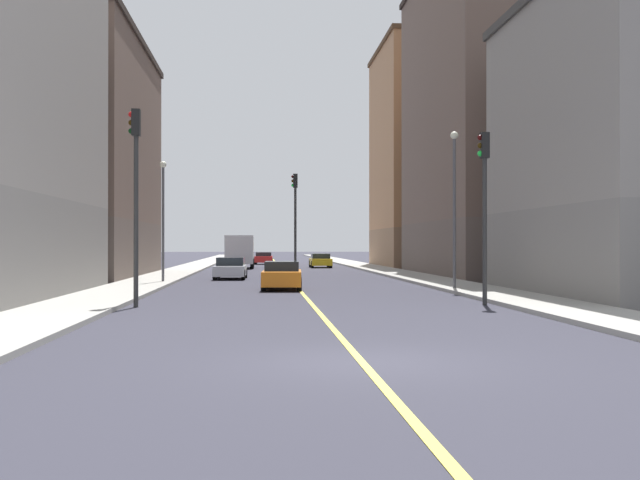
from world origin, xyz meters
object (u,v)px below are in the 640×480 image
street_lamp_left_near (454,193)px  car_orange (282,276)px  box_truck (240,251)px  building_left_far (437,157)px  building_right_midblock (57,158)px  car_silver (231,268)px  traffic_light_right_near (136,181)px  traffic_light_median_far (295,211)px  car_red (264,258)px  street_lamp_right_near (163,207)px  building_left_mid (506,119)px  traffic_light_left_near (484,193)px  car_yellow (320,261)px

street_lamp_left_near → car_orange: bearing=168.5°
car_orange → box_truck: (-2.80, 32.27, 0.91)m
building_left_far → box_truck: 20.67m
building_right_midblock → car_silver: bearing=-15.2°
building_right_midblock → traffic_light_right_near: 25.89m
traffic_light_median_far → street_lamp_left_near: size_ratio=0.94×
building_left_far → car_red: size_ratio=5.19×
building_left_far → car_silver: bearing=-127.4°
traffic_light_median_far → car_red: bearing=93.3°
car_orange → car_silver: bearing=104.0°
traffic_light_right_near → car_orange: traffic_light_right_near is taller
building_right_midblock → street_lamp_right_near: (7.81, -8.71, -3.56)m
street_lamp_left_near → car_silver: (-10.64, 12.94, -3.82)m
traffic_light_median_far → building_left_far: bearing=56.3°
traffic_light_right_near → car_silver: traffic_light_right_near is taller
car_silver → box_truck: box_truck is taller
building_left_mid → car_red: size_ratio=5.31×
street_lamp_right_near → car_silver: bearing=59.1°
car_red → car_silver: (-2.19, -34.50, 0.01)m
street_lamp_left_near → traffic_light_left_near: bearing=-97.1°
traffic_light_right_near → box_truck: (2.43, 42.00, -2.72)m
building_left_far → traffic_light_median_far: size_ratio=3.10×
street_lamp_right_near → box_truck: (3.41, 26.59, -2.54)m
building_left_far → street_lamp_right_near: bearing=-126.3°
building_left_mid → car_yellow: 24.13m
traffic_light_median_far → street_lamp_left_near: (6.57, -15.43, 0.19)m
street_lamp_left_near → car_yellow: street_lamp_left_near is taller
building_left_far → car_orange: 39.93m
building_right_midblock → box_truck: (11.22, 17.88, -6.10)m
building_left_far → box_truck: (-18.42, -3.16, -8.83)m
traffic_light_left_near → traffic_light_right_near: traffic_light_right_near is taller
building_left_mid → building_left_far: size_ratio=1.02×
traffic_light_right_near → car_yellow: bearing=77.5°
building_left_mid → traffic_light_left_near: size_ratio=3.51×
building_left_far → traffic_light_left_near: building_left_far is taller
building_right_midblock → traffic_light_left_near: building_right_midblock is taller
car_yellow → car_silver: size_ratio=0.96×
traffic_light_left_near → street_lamp_right_near: street_lamp_right_near is taller
building_right_midblock → car_yellow: building_right_midblock is taller
building_left_mid → box_truck: building_left_mid is taller
traffic_light_left_near → traffic_light_median_far: bearing=103.3°
building_left_mid → box_truck: 26.87m
building_right_midblock → car_red: building_right_midblock is taller
building_left_far → street_lamp_right_near: (-21.83, -29.75, -6.29)m
building_left_far → car_silver: 31.86m
car_orange → box_truck: 32.40m
building_left_far → car_orange: size_ratio=4.92×
car_silver → car_yellow: bearing=72.1°
street_lamp_left_near → building_right_midblock: bearing=143.8°
traffic_light_right_near → car_red: (4.60, 55.59, -3.65)m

